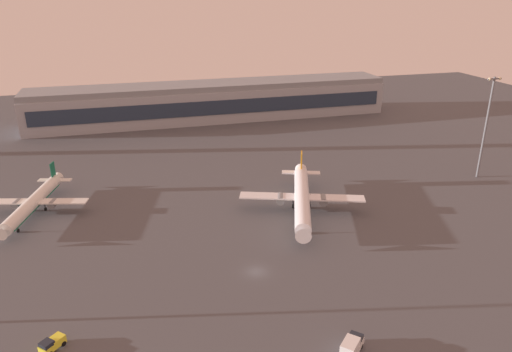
{
  "coord_description": "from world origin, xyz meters",
  "views": [
    {
      "loc": [
        -23.46,
        -83.31,
        55.85
      ],
      "look_at": [
        12.1,
        43.3,
        4.0
      ],
      "focal_mm": 33.6,
      "sensor_mm": 36.0,
      "label": 1
    }
  ],
  "objects_px": {
    "airplane_near_gate": "(302,197)",
    "airplane_terminal_side": "(34,202)",
    "catering_truck": "(352,346)",
    "apron_light_west": "(487,123)",
    "maintenance_van": "(52,344)"
  },
  "relations": [
    {
      "from": "airplane_terminal_side",
      "to": "airplane_near_gate",
      "type": "bearing_deg",
      "value": -179.69
    },
    {
      "from": "catering_truck",
      "to": "apron_light_west",
      "type": "xyz_separation_m",
      "value": [
        73.72,
        61.09,
        16.1
      ]
    },
    {
      "from": "airplane_terminal_side",
      "to": "apron_light_west",
      "type": "xyz_separation_m",
      "value": [
        130.85,
        -9.13,
        14.22
      ]
    },
    {
      "from": "catering_truck",
      "to": "maintenance_van",
      "type": "height_order",
      "value": "catering_truck"
    },
    {
      "from": "catering_truck",
      "to": "airplane_near_gate",
      "type": "bearing_deg",
      "value": 123.36
    },
    {
      "from": "airplane_terminal_side",
      "to": "maintenance_van",
      "type": "height_order",
      "value": "airplane_terminal_side"
    },
    {
      "from": "airplane_near_gate",
      "to": "airplane_terminal_side",
      "type": "distance_m",
      "value": 70.58
    },
    {
      "from": "airplane_near_gate",
      "to": "catering_truck",
      "type": "relative_size",
      "value": 7.28
    },
    {
      "from": "catering_truck",
      "to": "maintenance_van",
      "type": "distance_m",
      "value": 49.27
    },
    {
      "from": "maintenance_van",
      "to": "apron_light_west",
      "type": "bearing_deg",
      "value": -114.16
    },
    {
      "from": "apron_light_west",
      "to": "catering_truck",
      "type": "bearing_deg",
      "value": -140.35
    },
    {
      "from": "airplane_near_gate",
      "to": "maintenance_van",
      "type": "distance_m",
      "value": 69.78
    },
    {
      "from": "airplane_near_gate",
      "to": "airplane_terminal_side",
      "type": "relative_size",
      "value": 1.17
    },
    {
      "from": "catering_truck",
      "to": "apron_light_west",
      "type": "height_order",
      "value": "apron_light_west"
    },
    {
      "from": "airplane_near_gate",
      "to": "apron_light_west",
      "type": "bearing_deg",
      "value": -152.19
    }
  ]
}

